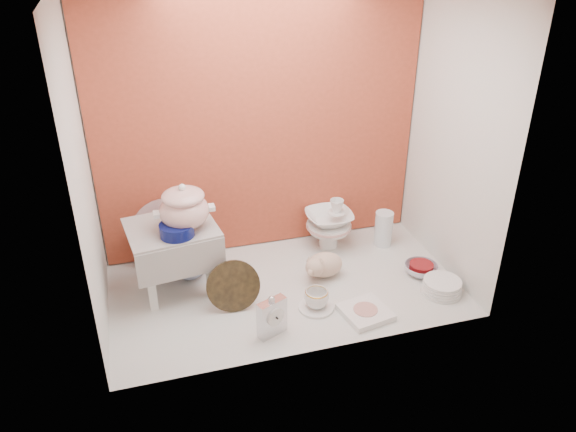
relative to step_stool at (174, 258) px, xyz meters
name	(u,v)px	position (x,y,z in m)	size (l,w,h in m)	color
ground	(285,288)	(0.55, -0.16, -0.19)	(1.80, 1.80, 0.00)	silver
niche_shell	(275,107)	(0.55, 0.02, 0.74)	(1.86, 1.03, 1.53)	#B7472D
step_stool	(174,258)	(0.00, 0.00, 0.00)	(0.43, 0.37, 0.37)	silver
soup_tureen	(184,206)	(0.07, -0.04, 0.31)	(0.28, 0.28, 0.24)	white
cobalt_bowl	(177,230)	(0.02, -0.10, 0.22)	(0.17, 0.17, 0.06)	#0A104F
floral_platter	(168,234)	(-0.01, 0.24, 0.01)	(0.40, 0.10, 0.40)	white
blue_white_vase	(188,257)	(0.08, 0.11, -0.08)	(0.21, 0.21, 0.22)	white
lacquer_tray	(233,286)	(0.25, -0.24, -0.06)	(0.27, 0.09, 0.26)	black
mantel_clock	(272,316)	(0.39, -0.49, -0.08)	(0.14, 0.05, 0.21)	silver
plush_pig	(324,264)	(0.78, -0.11, -0.11)	(0.25, 0.17, 0.15)	tan
teacup_saucer	(316,307)	(0.65, -0.36, -0.18)	(0.18, 0.18, 0.01)	white
gold_rim_teacup	(316,299)	(0.65, -0.36, -0.13)	(0.12, 0.12, 0.09)	white
lattice_dish	(365,312)	(0.86, -0.48, -0.17)	(0.22, 0.22, 0.03)	white
dinner_plate_stack	(442,286)	(1.32, -0.42, -0.15)	(0.21, 0.21, 0.07)	white
crystal_bowl	(421,269)	(1.29, -0.23, -0.16)	(0.18, 0.18, 0.06)	silver
clear_glass_vase	(383,229)	(1.22, 0.12, -0.08)	(0.11, 0.11, 0.21)	silver
porcelain_tower	(329,224)	(0.90, 0.18, -0.03)	(0.27, 0.27, 0.31)	white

